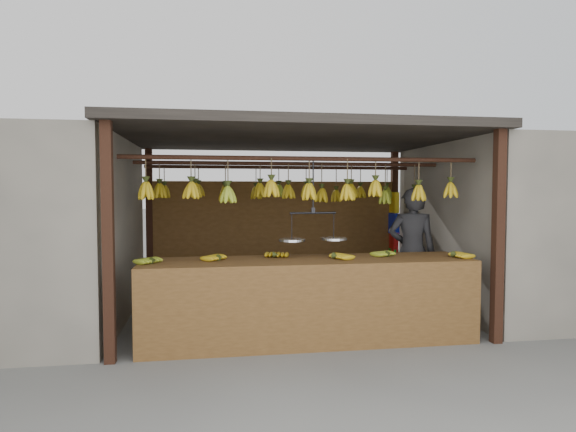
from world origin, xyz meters
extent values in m
plane|color=#5B5B57|center=(0.00, 0.00, 0.00)|extent=(80.00, 80.00, 0.00)
cube|color=black|center=(-2.00, -1.50, 1.15)|extent=(0.10, 0.10, 2.30)
cube|color=black|center=(2.00, -1.50, 1.15)|extent=(0.10, 0.10, 2.30)
cube|color=black|center=(-2.00, 1.50, 1.15)|extent=(0.10, 0.10, 2.30)
cube|color=black|center=(2.00, 1.50, 1.15)|extent=(0.10, 0.10, 2.30)
cube|color=black|center=(0.00, 0.00, 2.35)|extent=(4.30, 3.30, 0.10)
cylinder|color=black|center=(0.00, -1.00, 2.00)|extent=(4.00, 0.05, 0.05)
cylinder|color=black|center=(0.00, 0.00, 2.00)|extent=(4.00, 0.05, 0.05)
cylinder|color=black|center=(0.00, 1.00, 2.00)|extent=(4.00, 0.05, 0.05)
cube|color=brown|center=(0.00, 1.50, 0.90)|extent=(4.00, 0.06, 1.80)
cube|color=slate|center=(3.60, 0.00, 1.15)|extent=(3.00, 3.00, 2.30)
cube|color=brown|center=(0.01, -1.10, 0.86)|extent=(3.59, 0.80, 0.08)
cube|color=brown|center=(0.01, -1.50, 0.45)|extent=(3.59, 0.04, 0.90)
cube|color=black|center=(-1.69, -1.45, 0.41)|extent=(0.07, 0.07, 0.82)
cube|color=black|center=(1.70, -1.45, 0.41)|extent=(0.07, 0.07, 0.82)
cube|color=black|center=(-1.69, -0.75, 0.41)|extent=(0.07, 0.07, 0.82)
cube|color=black|center=(1.70, -0.75, 0.41)|extent=(0.07, 0.07, 0.82)
ellipsoid|color=#92A523|center=(-1.62, -1.22, 0.93)|extent=(0.30, 0.29, 0.06)
ellipsoid|color=#BD9814|center=(-0.95, -1.09, 0.93)|extent=(0.30, 0.29, 0.06)
ellipsoid|color=#BD9814|center=(-0.34, -0.98, 0.93)|extent=(0.23, 0.28, 0.06)
ellipsoid|color=#BD9814|center=(0.29, -1.19, 0.93)|extent=(0.29, 0.26, 0.06)
ellipsoid|color=#92A523|center=(0.94, -1.08, 0.93)|extent=(0.27, 0.30, 0.06)
ellipsoid|color=#BD9814|center=(1.63, -1.27, 0.93)|extent=(0.26, 0.21, 0.06)
ellipsoid|color=#BD9814|center=(-1.72, -0.99, 1.65)|extent=(0.16, 0.16, 0.28)
ellipsoid|color=#BD9814|center=(-1.25, -0.96, 1.65)|extent=(0.16, 0.16, 0.28)
ellipsoid|color=#92A523|center=(-0.86, -1.00, 1.60)|extent=(0.16, 0.16, 0.28)
ellipsoid|color=#BD9814|center=(-0.39, -1.03, 1.67)|extent=(0.16, 0.16, 0.28)
ellipsoid|color=#BD9814|center=(0.03, -1.00, 1.64)|extent=(0.16, 0.16, 0.28)
ellipsoid|color=#BD9814|center=(0.46, -1.02, 1.63)|extent=(0.16, 0.16, 0.28)
ellipsoid|color=#BD9814|center=(0.80, -0.99, 1.67)|extent=(0.16, 0.16, 0.28)
ellipsoid|color=#BD9814|center=(1.32, -0.98, 1.62)|extent=(0.16, 0.16, 0.28)
ellipsoid|color=#BD9814|center=(1.72, -0.98, 1.65)|extent=(0.16, 0.16, 0.28)
ellipsoid|color=#BD9814|center=(-1.69, 0.04, 1.65)|extent=(0.16, 0.16, 0.28)
ellipsoid|color=#BD9814|center=(-1.24, 0.00, 1.65)|extent=(0.16, 0.16, 0.28)
ellipsoid|color=#BD9814|center=(-0.86, 0.03, 1.61)|extent=(0.16, 0.16, 0.28)
ellipsoid|color=#BD9814|center=(-0.41, 0.03, 1.66)|extent=(0.16, 0.16, 0.28)
ellipsoid|color=#BD9814|center=(-0.05, -0.02, 1.64)|extent=(0.16, 0.16, 0.28)
ellipsoid|color=#BD9814|center=(0.39, -0.04, 1.59)|extent=(0.16, 0.16, 0.28)
ellipsoid|color=#BD9814|center=(0.82, 0.04, 1.65)|extent=(0.16, 0.16, 0.28)
ellipsoid|color=#92A523|center=(1.27, -0.03, 1.56)|extent=(0.16, 0.16, 0.28)
ellipsoid|color=#BD9814|center=(1.69, -0.03, 1.58)|extent=(0.16, 0.16, 0.28)
ellipsoid|color=#BD9814|center=(-1.72, 1.04, 1.63)|extent=(0.16, 0.16, 0.28)
ellipsoid|color=#BD9814|center=(-1.23, 1.03, 1.65)|extent=(0.16, 0.16, 0.28)
ellipsoid|color=#BD9814|center=(-0.83, 1.05, 1.64)|extent=(0.16, 0.16, 0.28)
ellipsoid|color=#BD9814|center=(-0.38, 0.96, 1.62)|extent=(0.16, 0.16, 0.28)
ellipsoid|color=#92A523|center=(-0.04, 0.97, 1.65)|extent=(0.16, 0.16, 0.28)
ellipsoid|color=#BD9814|center=(0.39, 1.02, 1.64)|extent=(0.16, 0.16, 0.28)
ellipsoid|color=#BD9814|center=(0.86, 1.00, 1.57)|extent=(0.16, 0.16, 0.28)
ellipsoid|color=#BD9814|center=(1.27, 1.04, 1.63)|extent=(0.16, 0.16, 0.28)
ellipsoid|color=#92A523|center=(1.70, 1.05, 1.63)|extent=(0.16, 0.16, 0.28)
cylinder|color=black|center=(0.08, -1.00, 1.70)|extent=(0.02, 0.02, 0.60)
cylinder|color=black|center=(0.08, -1.00, 1.40)|extent=(0.53, 0.09, 0.02)
cylinder|color=silver|center=(-0.17, -1.03, 1.10)|extent=(0.29, 0.29, 0.02)
cylinder|color=silver|center=(0.32, -0.97, 1.10)|extent=(0.29, 0.29, 0.02)
imported|color=#262628|center=(1.58, -0.23, 0.84)|extent=(0.71, 0.57, 1.69)
cube|color=yellow|center=(1.94, 1.35, 1.46)|extent=(0.08, 0.26, 0.34)
cube|color=#1426BF|center=(1.94, 1.35, 1.11)|extent=(0.08, 0.26, 0.34)
cube|color=red|center=(1.94, 1.35, 0.79)|extent=(0.08, 0.26, 0.34)
cube|color=#199926|center=(1.94, 1.35, 0.52)|extent=(0.08, 0.26, 0.34)
camera|label=1|loc=(-1.02, -6.22, 1.64)|focal=30.00mm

